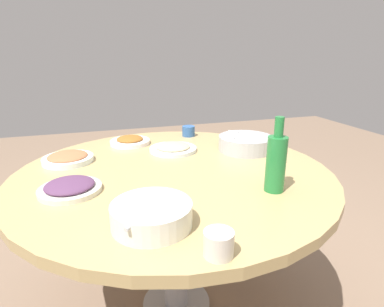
% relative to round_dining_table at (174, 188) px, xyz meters
% --- Properties ---
extents(ground, '(8.00, 8.00, 0.00)m').
position_rel_round_dining_table_xyz_m(ground, '(0.00, 0.00, -0.67)').
color(ground, '#7E6652').
extents(round_dining_table, '(1.38, 1.38, 0.76)m').
position_rel_round_dining_table_xyz_m(round_dining_table, '(0.00, 0.00, 0.00)').
color(round_dining_table, '#99999E').
rests_on(round_dining_table, ground).
extents(rice_bowl, '(0.28, 0.28, 0.08)m').
position_rel_round_dining_table_xyz_m(rice_bowl, '(-0.43, -0.16, 0.13)').
color(rice_bowl, '#B2B5BA').
rests_on(rice_bowl, round_dining_table).
extents(soup_bowl, '(0.24, 0.24, 0.07)m').
position_rel_round_dining_table_xyz_m(soup_bowl, '(0.18, 0.43, 0.12)').
color(soup_bowl, white).
rests_on(soup_bowl, round_dining_table).
extents(dish_eggplant, '(0.23, 0.23, 0.05)m').
position_rel_round_dining_table_xyz_m(dish_eggplant, '(0.43, 0.11, 0.11)').
color(dish_eggplant, silver).
rests_on(dish_eggplant, round_dining_table).
extents(dish_stirfry, '(0.22, 0.22, 0.05)m').
position_rel_round_dining_table_xyz_m(dish_stirfry, '(0.14, -0.46, 0.11)').
color(dish_stirfry, white).
rests_on(dish_stirfry, round_dining_table).
extents(dish_tofu_braise, '(0.23, 0.23, 0.05)m').
position_rel_round_dining_table_xyz_m(dish_tofu_braise, '(0.45, -0.25, 0.11)').
color(dish_tofu_braise, white).
rests_on(dish_tofu_braise, round_dining_table).
extents(dish_noodles, '(0.25, 0.25, 0.04)m').
position_rel_round_dining_table_xyz_m(dish_noodles, '(-0.06, -0.26, 0.10)').
color(dish_noodles, silver).
rests_on(dish_noodles, round_dining_table).
extents(green_bottle, '(0.07, 0.07, 0.28)m').
position_rel_round_dining_table_xyz_m(green_bottle, '(-0.31, 0.32, 0.20)').
color(green_bottle, '#247C39').
rests_on(green_bottle, round_dining_table).
extents(tea_cup_near, '(0.08, 0.08, 0.07)m').
position_rel_round_dining_table_xyz_m(tea_cup_near, '(0.04, 0.63, 0.12)').
color(tea_cup_near, silver).
rests_on(tea_cup_near, round_dining_table).
extents(tea_cup_far, '(0.08, 0.08, 0.06)m').
position_rel_round_dining_table_xyz_m(tea_cup_far, '(-0.23, -0.53, 0.12)').
color(tea_cup_far, '#2F5A98').
rests_on(tea_cup_far, round_dining_table).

